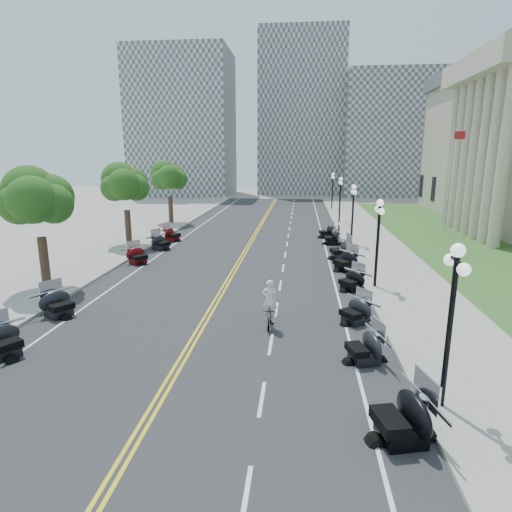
{
  "coord_description": "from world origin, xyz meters",
  "views": [
    {
      "loc": [
        4.25,
        -19.95,
        7.45
      ],
      "look_at": [
        1.88,
        2.94,
        2.0
      ],
      "focal_mm": 30.0,
      "sensor_mm": 36.0,
      "label": 1
    }
  ],
  "objects_px": {
    "flagpole": "(449,182)",
    "cyclist_rider": "(270,287)",
    "motorcycle_n_3": "(402,415)",
    "bicycle": "(269,318)"
  },
  "relations": [
    {
      "from": "flagpole",
      "to": "cyclist_rider",
      "type": "bearing_deg",
      "value": -121.61
    },
    {
      "from": "motorcycle_n_3",
      "to": "cyclist_rider",
      "type": "height_order",
      "value": "cyclist_rider"
    },
    {
      "from": "motorcycle_n_3",
      "to": "bicycle",
      "type": "distance_m",
      "value": 8.32
    },
    {
      "from": "flagpole",
      "to": "bicycle",
      "type": "xyz_separation_m",
      "value": [
        -14.98,
        -24.34,
        -4.51
      ]
    },
    {
      "from": "motorcycle_n_3",
      "to": "bicycle",
      "type": "relative_size",
      "value": 1.33
    },
    {
      "from": "motorcycle_n_3",
      "to": "cyclist_rider",
      "type": "distance_m",
      "value": 8.39
    },
    {
      "from": "flagpole",
      "to": "motorcycle_n_3",
      "type": "relative_size",
      "value": 4.63
    },
    {
      "from": "flagpole",
      "to": "bicycle",
      "type": "relative_size",
      "value": 6.15
    },
    {
      "from": "flagpole",
      "to": "motorcycle_n_3",
      "type": "bearing_deg",
      "value": -109.08
    },
    {
      "from": "cyclist_rider",
      "to": "motorcycle_n_3",
      "type": "bearing_deg",
      "value": 119.12
    }
  ]
}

